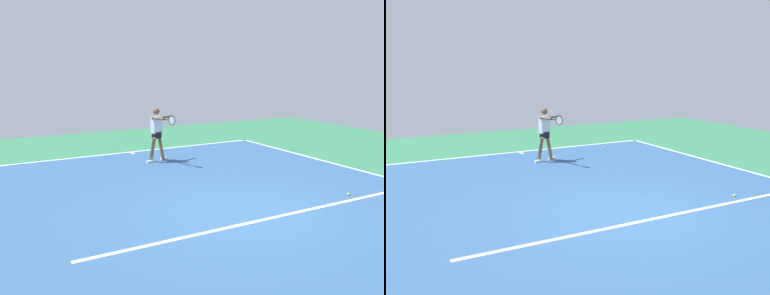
{
  "view_description": "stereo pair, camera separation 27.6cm",
  "coord_description": "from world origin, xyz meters",
  "views": [
    {
      "loc": [
        4.95,
        6.68,
        3.01
      ],
      "look_at": [
        -0.13,
        -2.55,
        0.9
      ],
      "focal_mm": 38.66,
      "sensor_mm": 36.0,
      "label": 1
    },
    {
      "loc": [
        4.71,
        6.81,
        3.01
      ],
      "look_at": [
        -0.13,
        -2.55,
        0.9
      ],
      "focal_mm": 38.66,
      "sensor_mm": 36.0,
      "label": 2
    }
  ],
  "objects": [
    {
      "name": "tennis_ball_near_player",
      "position": [
        -2.91,
        -5.86,
        0.03
      ],
      "size": [
        0.07,
        0.07,
        0.07
      ],
      "primitive_type": "sphere",
      "color": "#CCE033",
      "rests_on": "ground_plane"
    },
    {
      "name": "court_surface",
      "position": [
        0.0,
        0.0,
        0.0
      ],
      "size": [
        9.97,
        13.74,
        0.0
      ],
      "primitive_type": "cube",
      "color": "#2D5484",
      "rests_on": "ground_plane"
    },
    {
      "name": "ground_plane",
      "position": [
        0.0,
        0.0,
        0.0
      ],
      "size": [
        23.47,
        23.47,
        0.0
      ],
      "primitive_type": "plane",
      "color": "#2D754C"
    },
    {
      "name": "tennis_ball_by_baseline",
      "position": [
        -2.74,
        0.32,
        0.03
      ],
      "size": [
        0.07,
        0.07,
        0.07
      ],
      "primitive_type": "sphere",
      "color": "#CCE033",
      "rests_on": "ground_plane"
    },
    {
      "name": "court_line_service",
      "position": [
        0.0,
        0.59,
        0.0
      ],
      "size": [
        7.48,
        0.1,
        0.01
      ],
      "primitive_type": "cube",
      "color": "white",
      "rests_on": "ground_plane"
    },
    {
      "name": "court_line_baseline_near",
      "position": [
        0.0,
        -6.82,
        0.0
      ],
      "size": [
        9.97,
        0.1,
        0.01
      ],
      "primitive_type": "cube",
      "color": "white",
      "rests_on": "ground_plane"
    },
    {
      "name": "court_line_centre_mark",
      "position": [
        0.0,
        -6.62,
        0.0
      ],
      "size": [
        0.1,
        0.3,
        0.01
      ],
      "primitive_type": "cube",
      "color": "white",
      "rests_on": "ground_plane"
    },
    {
      "name": "tennis_player",
      "position": [
        -0.27,
        -5.07,
        0.97
      ],
      "size": [
        1.08,
        1.28,
        1.71
      ],
      "rotation": [
        0.0,
        0.0,
        0.31
      ],
      "color": "brown",
      "rests_on": "ground_plane"
    }
  ]
}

